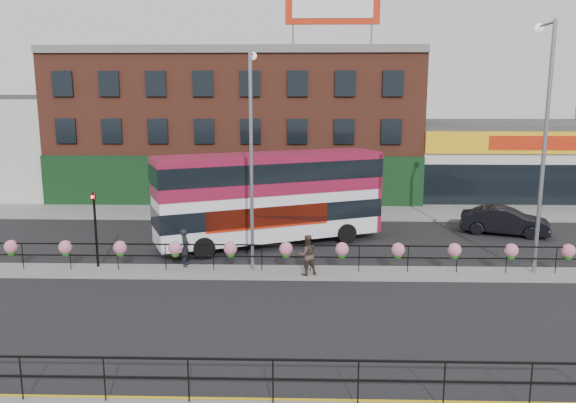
{
  "coord_description": "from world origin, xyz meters",
  "views": [
    {
      "loc": [
        0.68,
        -22.23,
        7.34
      ],
      "look_at": [
        0.0,
        3.0,
        2.5
      ],
      "focal_mm": 35.0,
      "sensor_mm": 36.0,
      "label": 1
    }
  ],
  "objects_px": {
    "pedestrian_a": "(185,248)",
    "lamp_column_east": "(543,127)",
    "lamp_column_west": "(252,143)",
    "car": "(505,221)",
    "double_decker_bus": "(270,189)",
    "pedestrian_b": "(307,255)"
  },
  "relations": [
    {
      "from": "pedestrian_a",
      "to": "lamp_column_east",
      "type": "relative_size",
      "value": 0.16
    },
    {
      "from": "lamp_column_west",
      "to": "car",
      "type": "bearing_deg",
      "value": 27.71
    },
    {
      "from": "double_decker_bus",
      "to": "pedestrian_b",
      "type": "bearing_deg",
      "value": -71.16
    },
    {
      "from": "car",
      "to": "lamp_column_west",
      "type": "relative_size",
      "value": 0.53
    },
    {
      "from": "double_decker_bus",
      "to": "lamp_column_east",
      "type": "bearing_deg",
      "value": -21.58
    },
    {
      "from": "pedestrian_a",
      "to": "car",
      "type": "bearing_deg",
      "value": -69.69
    },
    {
      "from": "double_decker_bus",
      "to": "lamp_column_west",
      "type": "bearing_deg",
      "value": -96.33
    },
    {
      "from": "double_decker_bus",
      "to": "pedestrian_a",
      "type": "distance_m",
      "value": 5.67
    },
    {
      "from": "pedestrian_a",
      "to": "pedestrian_b",
      "type": "distance_m",
      "value": 5.23
    },
    {
      "from": "double_decker_bus",
      "to": "pedestrian_a",
      "type": "xyz_separation_m",
      "value": [
        -3.37,
        -4.18,
        -1.82
      ]
    },
    {
      "from": "double_decker_bus",
      "to": "car",
      "type": "height_order",
      "value": "double_decker_bus"
    },
    {
      "from": "pedestrian_a",
      "to": "lamp_column_east",
      "type": "bearing_deg",
      "value": -93.05
    },
    {
      "from": "pedestrian_a",
      "to": "pedestrian_b",
      "type": "relative_size",
      "value": 0.97
    },
    {
      "from": "car",
      "to": "pedestrian_a",
      "type": "bearing_deg",
      "value": 131.8
    },
    {
      "from": "double_decker_bus",
      "to": "pedestrian_b",
      "type": "xyz_separation_m",
      "value": [
        1.77,
        -5.17,
        -1.8
      ]
    },
    {
      "from": "car",
      "to": "pedestrian_b",
      "type": "bearing_deg",
      "value": 144.69
    },
    {
      "from": "double_decker_bus",
      "to": "lamp_column_east",
      "type": "distance_m",
      "value": 12.37
    },
    {
      "from": "double_decker_bus",
      "to": "pedestrian_a",
      "type": "relative_size",
      "value": 7.04
    },
    {
      "from": "double_decker_bus",
      "to": "pedestrian_b",
      "type": "relative_size",
      "value": 6.82
    },
    {
      "from": "pedestrian_a",
      "to": "lamp_column_east",
      "type": "distance_m",
      "value": 15.34
    },
    {
      "from": "car",
      "to": "lamp_column_east",
      "type": "relative_size",
      "value": 0.47
    },
    {
      "from": "double_decker_bus",
      "to": "car",
      "type": "distance_m",
      "value": 12.68
    }
  ]
}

